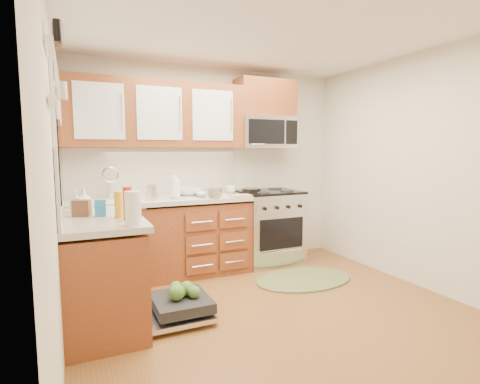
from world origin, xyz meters
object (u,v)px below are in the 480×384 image
range (269,227)px  bowl_a (206,195)px  stock_pot (213,193)px  cutting_board (241,196)px  upper_cabinets (156,115)px  skillet (251,190)px  rug (304,279)px  paper_towel_roll (133,209)px  bowl_b (189,192)px  sink (113,213)px  dishwasher (177,308)px  microwave (265,132)px  cup (231,189)px

range → bowl_a: size_ratio=4.15×
stock_pot → cutting_board: (0.35, 0.00, -0.05)m
cutting_board → upper_cabinets: bearing=158.6°
upper_cabinets → skillet: 1.45m
rug → paper_towel_roll: (-1.97, -0.68, 1.04)m
bowl_b → upper_cabinets: bearing=-179.3°
sink → dishwasher: bearing=-70.8°
upper_cabinets → cutting_board: 1.35m
microwave → rug: 1.91m
skillet → paper_towel_roll: paper_towel_roll is taller
rug → range: bearing=92.7°
skillet → bowl_a: skillet is taller
paper_towel_roll → microwave: bearing=39.1°
rug → sink: bearing=158.9°
stock_pot → cutting_board: bearing=0.0°
upper_cabinets → skillet: bearing=-9.2°
cutting_board → bowl_b: size_ratio=0.90×
cutting_board → stock_pot: bearing=180.0°
dishwasher → bowl_b: bearing=68.3°
range → sink: range is taller
cutting_board → paper_towel_roll: (-1.43, -1.24, 0.12)m
microwave → cup: (-0.48, 0.03, -0.72)m
rug → cup: size_ratio=8.84×
upper_cabinets → sink: upper_cabinets is taller
cutting_board → bowl_b: bowl_b is taller
skillet → sink: bearing=179.1°
skillet → bowl_a: size_ratio=1.03×
stock_pot → bowl_b: bearing=116.7°
stock_pot → sink: bearing=169.5°
upper_cabinets → bowl_b: 0.98m
range → bowl_b: size_ratio=3.23×
microwave → dishwasher: microwave is taller
upper_cabinets → skillet: upper_cabinets is taller
range → microwave: (0.00, 0.12, 1.23)m
bowl_b → cutting_board: bearing=-34.1°
upper_cabinets → bowl_b: size_ratio=6.96×
sink → bowl_b: size_ratio=2.10×
skillet → stock_pot: (-0.57, -0.17, 0.01)m
rug → cup: 1.43m
range → microwave: bearing=90.0°
range → stock_pot: size_ratio=4.79×
sink → upper_cabinets: bearing=16.4°
stock_pot → cutting_board: stock_pot is taller
dishwasher → paper_towel_roll: 1.08m
range → cup: bearing=163.1°
upper_cabinets → rug: upper_cabinets is taller
upper_cabinets → rug: bearing=-32.4°
upper_cabinets → range: 1.99m
dishwasher → rug: 1.62m
microwave → cutting_board: microwave is taller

